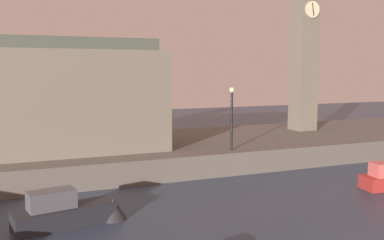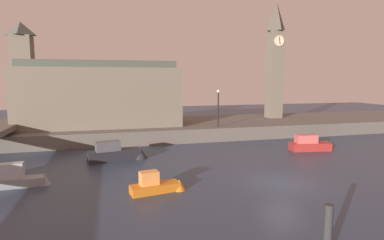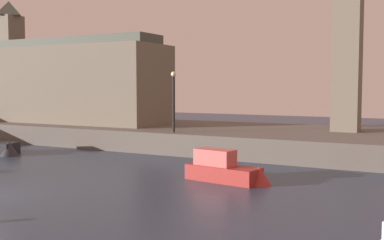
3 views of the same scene
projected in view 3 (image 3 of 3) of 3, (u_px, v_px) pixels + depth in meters
far_embankment at (197, 136)px, 37.48m from camera, size 70.00×12.00×1.50m
clock_tower at (348, 16)px, 32.86m from camera, size 2.00×2.06×15.48m
parliament_hall at (69, 81)px, 42.01m from camera, size 17.63×5.72×11.21m
streetlamp at (174, 95)px, 32.52m from camera, size 0.36×0.36×4.18m
boat_dinghy_red at (229, 170)px, 23.21m from camera, size 4.54×1.95×1.61m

